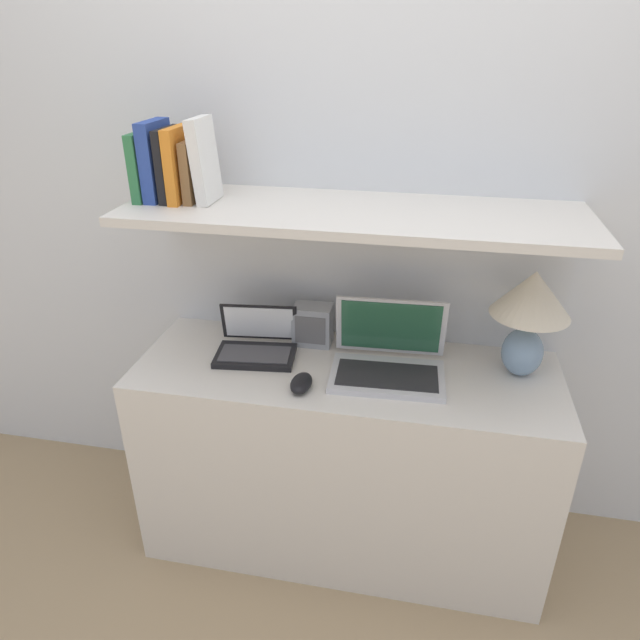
{
  "coord_description": "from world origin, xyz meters",
  "views": [
    {
      "loc": [
        0.23,
        -1.34,
        1.75
      ],
      "look_at": [
        -0.09,
        0.25,
        0.93
      ],
      "focal_mm": 32.0,
      "sensor_mm": 36.0,
      "label": 1
    }
  ],
  "objects_px": {
    "laptop_small": "(257,345)",
    "table_lamp": "(530,308)",
    "book_green": "(145,166)",
    "book_orange": "(180,164)",
    "book_white": "(204,161)",
    "laptop_large": "(388,360)",
    "book_blue": "(156,161)",
    "book_brown": "(193,171)",
    "book_black": "(170,164)",
    "computer_mouse": "(301,383)",
    "router_box": "(313,325)"
  },
  "relations": [
    {
      "from": "computer_mouse",
      "to": "book_white",
      "type": "xyz_separation_m",
      "value": [
        -0.34,
        0.21,
        0.63
      ]
    },
    {
      "from": "computer_mouse",
      "to": "book_blue",
      "type": "bearing_deg",
      "value": 157.31
    },
    {
      "from": "router_box",
      "to": "book_white",
      "type": "bearing_deg",
      "value": -164.55
    },
    {
      "from": "book_green",
      "to": "book_blue",
      "type": "relative_size",
      "value": 0.86
    },
    {
      "from": "laptop_large",
      "to": "book_white",
      "type": "xyz_separation_m",
      "value": [
        -0.6,
        0.06,
        0.6
      ]
    },
    {
      "from": "book_green",
      "to": "book_brown",
      "type": "distance_m",
      "value": 0.16
    },
    {
      "from": "laptop_large",
      "to": "book_green",
      "type": "bearing_deg",
      "value": 175.63
    },
    {
      "from": "table_lamp",
      "to": "book_brown",
      "type": "height_order",
      "value": "book_brown"
    },
    {
      "from": "laptop_large",
      "to": "laptop_small",
      "type": "bearing_deg",
      "value": 175.93
    },
    {
      "from": "book_green",
      "to": "book_black",
      "type": "height_order",
      "value": "book_black"
    },
    {
      "from": "book_brown",
      "to": "book_white",
      "type": "relative_size",
      "value": 0.73
    },
    {
      "from": "laptop_small",
      "to": "book_green",
      "type": "distance_m",
      "value": 0.68
    },
    {
      "from": "router_box",
      "to": "book_black",
      "type": "distance_m",
      "value": 0.71
    },
    {
      "from": "table_lamp",
      "to": "book_brown",
      "type": "xyz_separation_m",
      "value": [
        -1.06,
        -0.02,
        0.38
      ]
    },
    {
      "from": "laptop_small",
      "to": "book_white",
      "type": "height_order",
      "value": "book_white"
    },
    {
      "from": "computer_mouse",
      "to": "book_orange",
      "type": "height_order",
      "value": "book_orange"
    },
    {
      "from": "laptop_small",
      "to": "book_orange",
      "type": "relative_size",
      "value": 1.29
    },
    {
      "from": "table_lamp",
      "to": "computer_mouse",
      "type": "bearing_deg",
      "value": -161.46
    },
    {
      "from": "book_orange",
      "to": "laptop_large",
      "type": "bearing_deg",
      "value": -5.13
    },
    {
      "from": "book_white",
      "to": "book_green",
      "type": "bearing_deg",
      "value": 180.0
    },
    {
      "from": "book_green",
      "to": "book_black",
      "type": "distance_m",
      "value": 0.08
    },
    {
      "from": "computer_mouse",
      "to": "book_black",
      "type": "xyz_separation_m",
      "value": [
        -0.46,
        0.21,
        0.61
      ]
    },
    {
      "from": "router_box",
      "to": "book_blue",
      "type": "bearing_deg",
      "value": -169.56
    },
    {
      "from": "laptop_large",
      "to": "laptop_small",
      "type": "distance_m",
      "value": 0.46
    },
    {
      "from": "laptop_large",
      "to": "computer_mouse",
      "type": "relative_size",
      "value": 3.23
    },
    {
      "from": "book_green",
      "to": "book_blue",
      "type": "distance_m",
      "value": 0.04
    },
    {
      "from": "laptop_large",
      "to": "book_black",
      "type": "bearing_deg",
      "value": 175.12
    },
    {
      "from": "book_orange",
      "to": "book_white",
      "type": "xyz_separation_m",
      "value": [
        0.08,
        0.0,
        0.01
      ]
    },
    {
      "from": "laptop_large",
      "to": "book_white",
      "type": "height_order",
      "value": "book_white"
    },
    {
      "from": "table_lamp",
      "to": "book_orange",
      "type": "relative_size",
      "value": 1.6
    },
    {
      "from": "book_black",
      "to": "book_white",
      "type": "relative_size",
      "value": 0.86
    },
    {
      "from": "laptop_small",
      "to": "book_green",
      "type": "xyz_separation_m",
      "value": [
        -0.34,
        0.03,
        0.59
      ]
    },
    {
      "from": "laptop_large",
      "to": "book_white",
      "type": "bearing_deg",
      "value": 174.18
    },
    {
      "from": "book_blue",
      "to": "book_orange",
      "type": "distance_m",
      "value": 0.08
    },
    {
      "from": "book_green",
      "to": "laptop_large",
      "type": "bearing_deg",
      "value": -4.37
    },
    {
      "from": "laptop_small",
      "to": "book_brown",
      "type": "xyz_separation_m",
      "value": [
        -0.18,
        0.03,
        0.58
      ]
    },
    {
      "from": "book_green",
      "to": "book_blue",
      "type": "height_order",
      "value": "book_blue"
    },
    {
      "from": "book_blue",
      "to": "table_lamp",
      "type": "bearing_deg",
      "value": 0.9
    },
    {
      "from": "laptop_large",
      "to": "book_blue",
      "type": "bearing_deg",
      "value": 175.4
    },
    {
      "from": "book_brown",
      "to": "book_black",
      "type": "bearing_deg",
      "value": 180.0
    },
    {
      "from": "book_black",
      "to": "book_white",
      "type": "distance_m",
      "value": 0.12
    },
    {
      "from": "book_brown",
      "to": "table_lamp",
      "type": "bearing_deg",
      "value": 1.0
    },
    {
      "from": "laptop_small",
      "to": "book_brown",
      "type": "height_order",
      "value": "book_brown"
    },
    {
      "from": "book_orange",
      "to": "book_white",
      "type": "distance_m",
      "value": 0.08
    },
    {
      "from": "laptop_small",
      "to": "table_lamp",
      "type": "bearing_deg",
      "value": 3.06
    },
    {
      "from": "computer_mouse",
      "to": "book_green",
      "type": "relative_size",
      "value": 0.57
    },
    {
      "from": "book_blue",
      "to": "book_white",
      "type": "distance_m",
      "value": 0.16
    },
    {
      "from": "book_black",
      "to": "book_white",
      "type": "xyz_separation_m",
      "value": [
        0.11,
        0.0,
        0.02
      ]
    },
    {
      "from": "laptop_large",
      "to": "book_orange",
      "type": "height_order",
      "value": "book_orange"
    },
    {
      "from": "book_green",
      "to": "book_white",
      "type": "distance_m",
      "value": 0.2
    }
  ]
}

